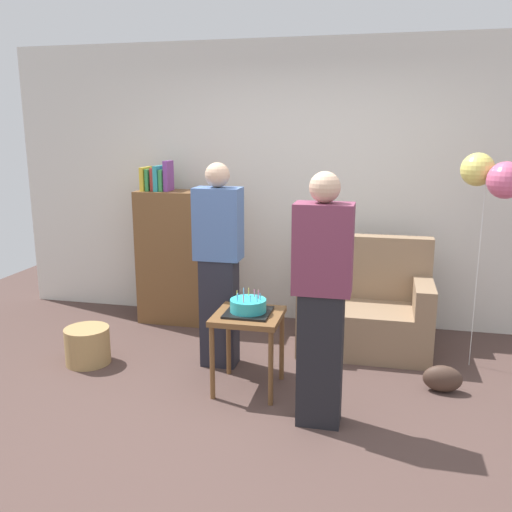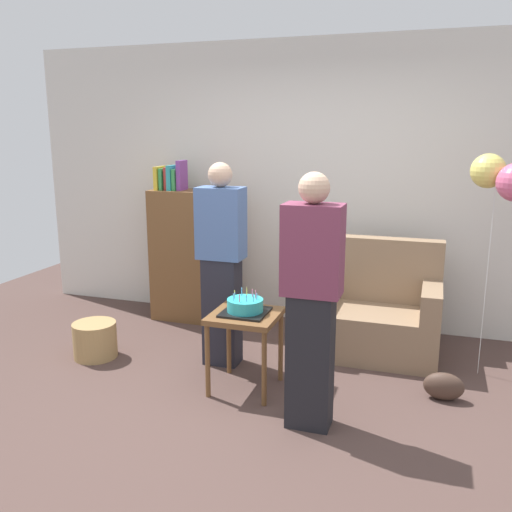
# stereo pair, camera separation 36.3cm
# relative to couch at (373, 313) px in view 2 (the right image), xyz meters

# --- Properties ---
(ground_plane) EXTENTS (8.00, 8.00, 0.00)m
(ground_plane) POSITION_rel_couch_xyz_m (-0.64, -1.39, -0.34)
(ground_plane) COLOR #4C3833
(wall_back) EXTENTS (6.00, 0.10, 2.70)m
(wall_back) POSITION_rel_couch_xyz_m (-0.64, 0.66, 1.01)
(wall_back) COLOR silver
(wall_back) RESTS_ON ground_plane
(couch) EXTENTS (1.10, 0.70, 0.96)m
(couch) POSITION_rel_couch_xyz_m (0.00, 0.00, 0.00)
(couch) COLOR #8C7054
(couch) RESTS_ON ground_plane
(bookshelf) EXTENTS (0.80, 0.36, 1.58)m
(bookshelf) POSITION_rel_couch_xyz_m (-1.81, 0.30, 0.33)
(bookshelf) COLOR brown
(bookshelf) RESTS_ON ground_plane
(side_table) EXTENTS (0.48, 0.48, 0.58)m
(side_table) POSITION_rel_couch_xyz_m (-0.80, -1.01, 0.15)
(side_table) COLOR brown
(side_table) RESTS_ON ground_plane
(birthday_cake) EXTENTS (0.32, 0.32, 0.17)m
(birthday_cake) POSITION_rel_couch_xyz_m (-0.80, -1.01, 0.29)
(birthday_cake) COLOR black
(birthday_cake) RESTS_ON side_table
(person_blowing_candles) EXTENTS (0.36, 0.22, 1.63)m
(person_blowing_candles) POSITION_rel_couch_xyz_m (-1.13, -0.63, 0.49)
(person_blowing_candles) COLOR #23232D
(person_blowing_candles) RESTS_ON ground_plane
(person_holding_cake) EXTENTS (0.36, 0.22, 1.63)m
(person_holding_cake) POSITION_rel_couch_xyz_m (-0.24, -1.37, 0.49)
(person_holding_cake) COLOR black
(person_holding_cake) RESTS_ON ground_plane
(wicker_basket) EXTENTS (0.36, 0.36, 0.30)m
(wicker_basket) POSITION_rel_couch_xyz_m (-2.19, -0.86, -0.19)
(wicker_basket) COLOR #A88451
(wicker_basket) RESTS_ON ground_plane
(handbag) EXTENTS (0.28, 0.14, 0.20)m
(handbag) POSITION_rel_couch_xyz_m (0.59, -0.74, -0.24)
(handbag) COLOR #473328
(handbag) RESTS_ON ground_plane
(balloon_bunch) EXTENTS (0.45, 0.42, 1.70)m
(balloon_bunch) POSITION_rel_couch_xyz_m (0.90, -0.19, 1.19)
(balloon_bunch) COLOR silver
(balloon_bunch) RESTS_ON ground_plane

